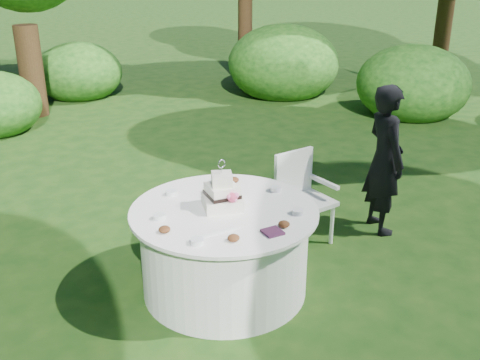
% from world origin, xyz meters
% --- Properties ---
extents(ground, '(80.00, 80.00, 0.00)m').
position_xyz_m(ground, '(0.00, 0.00, 0.00)').
color(ground, '#12360E').
rests_on(ground, ground).
extents(napkins, '(0.14, 0.14, 0.02)m').
position_xyz_m(napkins, '(0.13, -0.55, 0.78)').
color(napkins, '#451D3A').
rests_on(napkins, table).
extents(feather_plume, '(0.48, 0.07, 0.01)m').
position_xyz_m(feather_plume, '(-0.25, -0.36, 0.78)').
color(feather_plume, white).
rests_on(feather_plume, table).
extents(guest, '(0.49, 0.64, 1.55)m').
position_xyz_m(guest, '(1.96, 0.26, 0.77)').
color(guest, black).
rests_on(guest, ground).
extents(table, '(1.56, 1.56, 0.77)m').
position_xyz_m(table, '(0.00, 0.00, 0.39)').
color(table, white).
rests_on(table, ground).
extents(cake, '(0.38, 0.38, 0.42)m').
position_xyz_m(cake, '(0.01, 0.04, 0.88)').
color(cake, silver).
rests_on(cake, table).
extents(chair, '(0.52, 0.51, 0.91)m').
position_xyz_m(chair, '(1.10, 0.48, 0.52)').
color(chair, silver).
rests_on(chair, ground).
extents(votives, '(1.20, 1.01, 0.04)m').
position_xyz_m(votives, '(-0.04, -0.02, 0.79)').
color(votives, white).
rests_on(votives, table).
extents(petal_cups, '(1.01, 1.08, 0.05)m').
position_xyz_m(petal_cups, '(-0.04, -0.18, 0.79)').
color(petal_cups, '#562D16').
rests_on(petal_cups, table).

